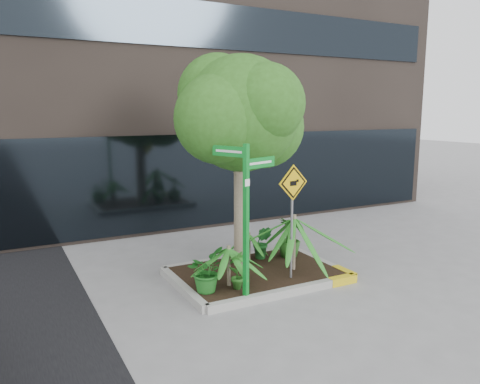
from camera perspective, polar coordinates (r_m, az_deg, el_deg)
name	(u,v)px	position (r m, az deg, el deg)	size (l,w,h in m)	color
ground	(255,284)	(9.31, 1.87, -11.14)	(80.00, 80.00, 0.00)	gray
planter	(258,273)	(9.61, 2.27, -9.82)	(3.35, 2.36, 0.15)	#9E9E99
tree	(241,114)	(9.44, 0.12, 9.52)	(2.99, 2.66, 4.49)	gray
palm_front	(295,218)	(9.43, 6.67, -3.19)	(1.28, 1.28, 1.43)	gray
palm_left	(229,248)	(8.60, -1.39, -6.87)	(0.86, 0.86, 0.95)	gray
palm_back	(249,234)	(10.09, 1.10, -5.15)	(0.69, 0.69, 0.77)	gray
shrub_a	(205,271)	(8.46, -4.24, -9.54)	(0.69, 0.69, 0.76)	#1C621D
shrub_b	(289,237)	(10.39, 6.02, -5.49)	(0.50, 0.50, 0.89)	#235A1B
shrub_c	(238,269)	(8.56, -0.27, -9.38)	(0.39, 0.39, 0.73)	#2A6B21
shrub_d	(262,242)	(10.23, 2.74, -6.15)	(0.40, 0.40, 0.73)	#19561F
street_sign_post	(246,206)	(8.01, 0.70, -1.69)	(1.01, 0.79, 2.80)	#0C8726
cattle_sign	(293,202)	(8.86, 6.42, -1.25)	(0.68, 0.10, 2.20)	slate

